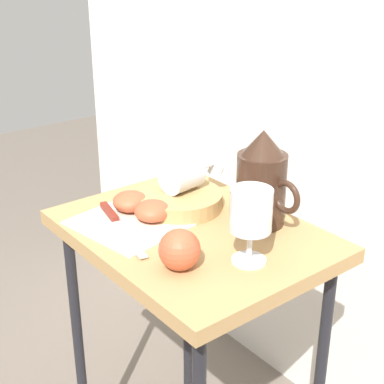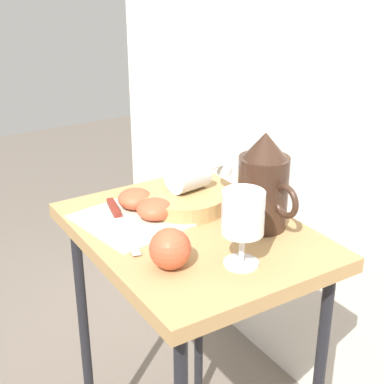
{
  "view_description": "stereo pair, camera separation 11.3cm",
  "coord_description": "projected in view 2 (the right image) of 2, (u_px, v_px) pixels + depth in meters",
  "views": [
    {
      "loc": [
        0.82,
        -0.64,
        1.24
      ],
      "look_at": [
        0.0,
        0.0,
        0.78
      ],
      "focal_mm": 54.41,
      "sensor_mm": 36.0,
      "label": 1
    },
    {
      "loc": [
        0.88,
        -0.55,
        1.24
      ],
      "look_at": [
        0.0,
        0.0,
        0.78
      ],
      "focal_mm": 54.41,
      "sensor_mm": 36.0,
      "label": 2
    }
  ],
  "objects": [
    {
      "name": "linen_napkin",
      "position": [
        130.0,
        221.0,
        1.2
      ],
      "size": [
        0.24,
        0.21,
        0.0
      ],
      "primitive_type": "cube",
      "rotation": [
        0.0,
        0.0,
        0.16
      ],
      "color": "beige",
      "rests_on": "table"
    },
    {
      "name": "wine_glass_tipped_near",
      "position": [
        190.0,
        174.0,
        1.25
      ],
      "size": [
        0.08,
        0.15,
        0.07
      ],
      "color": "silver",
      "rests_on": "basket_tray"
    },
    {
      "name": "curtain_drape",
      "position": [
        378.0,
        19.0,
        1.25
      ],
      "size": [
        2.4,
        0.03,
        2.16
      ],
      "primitive_type": "cube",
      "color": "silver",
      "rests_on": "ground_plane"
    },
    {
      "name": "wine_glass_upright",
      "position": [
        242.0,
        217.0,
        1.0
      ],
      "size": [
        0.08,
        0.08,
        0.14
      ],
      "color": "silver",
      "rests_on": "table"
    },
    {
      "name": "apple_half_right",
      "position": [
        154.0,
        209.0,
        1.19
      ],
      "size": [
        0.07,
        0.07,
        0.04
      ],
      "primitive_type": "ellipsoid",
      "color": "#C15133",
      "rests_on": "linen_napkin"
    },
    {
      "name": "apple_whole",
      "position": [
        170.0,
        249.0,
        1.02
      ],
      "size": [
        0.07,
        0.07,
        0.07
      ],
      "primitive_type": "sphere",
      "color": "#C15133",
      "rests_on": "table"
    },
    {
      "name": "knife",
      "position": [
        118.0,
        217.0,
        1.2
      ],
      "size": [
        0.24,
        0.07,
        0.01
      ],
      "color": "silver",
      "rests_on": "linen_napkin"
    },
    {
      "name": "table",
      "position": [
        192.0,
        264.0,
        1.2
      ],
      "size": [
        0.53,
        0.41,
        0.7
      ],
      "color": "#AD8451",
      "rests_on": "ground_plane"
    },
    {
      "name": "pitcher",
      "position": [
        263.0,
        190.0,
        1.14
      ],
      "size": [
        0.15,
        0.1,
        0.2
      ],
      "color": "#382319",
      "rests_on": "table"
    },
    {
      "name": "basket_tray",
      "position": [
        185.0,
        200.0,
        1.25
      ],
      "size": [
        0.18,
        0.18,
        0.03
      ],
      "primitive_type": "cylinder",
      "color": "tan",
      "rests_on": "table"
    },
    {
      "name": "apple_half_left",
      "position": [
        135.0,
        199.0,
        1.24
      ],
      "size": [
        0.07,
        0.07,
        0.04
      ],
      "primitive_type": "ellipsoid",
      "color": "#C15133",
      "rests_on": "linen_napkin"
    }
  ]
}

